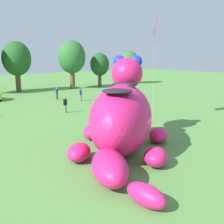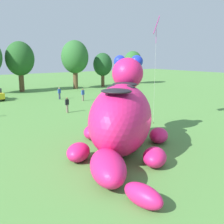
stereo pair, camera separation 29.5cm
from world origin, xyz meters
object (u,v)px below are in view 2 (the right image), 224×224
(giant_inflatable_creature, at_px, (121,117))
(spectator_far_side, at_px, (59,93))
(spectator_near_inflatable, at_px, (67,105))
(tethered_flying_kite, at_px, (156,27))
(spectator_by_cars, at_px, (83,95))

(giant_inflatable_creature, distance_m, spectator_far_side, 22.71)
(giant_inflatable_creature, distance_m, spectator_near_inflatable, 13.29)
(giant_inflatable_creature, relative_size, tethered_flying_kite, 1.19)
(spectator_by_cars, bearing_deg, tethered_flying_kite, -93.55)
(spectator_by_cars, bearing_deg, giant_inflatable_creature, -112.57)
(spectator_by_cars, distance_m, tethered_flying_kite, 16.64)
(giant_inflatable_creature, distance_m, tethered_flying_kite, 10.13)
(giant_inflatable_creature, xyz_separation_m, tethered_flying_kite, (6.86, 3.99, 6.30))
(spectator_near_inflatable, bearing_deg, tethered_flying_kite, -64.20)
(spectator_far_side, xyz_separation_m, tethered_flying_kite, (1.12, -17.95, 7.72))
(spectator_near_inflatable, distance_m, tethered_flying_kite, 12.62)
(spectator_by_cars, xyz_separation_m, tethered_flying_kite, (-0.91, -14.71, 7.72))
(spectator_near_inflatable, distance_m, spectator_by_cars, 7.77)
(giant_inflatable_creature, relative_size, spectator_by_cars, 6.58)
(spectator_near_inflatable, height_order, tethered_flying_kite, tethered_flying_kite)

